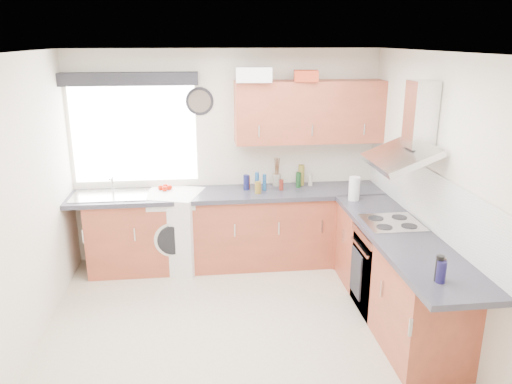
{
  "coord_description": "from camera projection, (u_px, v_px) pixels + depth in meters",
  "views": [
    {
      "loc": [
        -0.3,
        -3.99,
        2.61
      ],
      "look_at": [
        0.25,
        0.85,
        1.1
      ],
      "focal_mm": 35.0,
      "sensor_mm": 36.0,
      "label": 1
    }
  ],
  "objects": [
    {
      "name": "ground_plane",
      "position": [
        239.0,
        334.0,
        4.59
      ],
      "size": [
        3.6,
        3.6,
        0.0
      ],
      "primitive_type": "plane",
      "color": "beige"
    },
    {
      "name": "ceiling",
      "position": [
        236.0,
        53.0,
        3.85
      ],
      "size": [
        3.6,
        3.6,
        0.02
      ],
      "primitive_type": "cube",
      "color": "white",
      "rests_on": "wall_back"
    },
    {
      "name": "wall_back",
      "position": [
        226.0,
        157.0,
        5.93
      ],
      "size": [
        3.6,
        0.02,
        2.5
      ],
      "primitive_type": "cube",
      "color": "silver",
      "rests_on": "ground_plane"
    },
    {
      "name": "wall_front",
      "position": [
        266.0,
        320.0,
        2.52
      ],
      "size": [
        3.6,
        0.02,
        2.5
      ],
      "primitive_type": "cube",
      "color": "silver",
      "rests_on": "ground_plane"
    },
    {
      "name": "wall_left",
      "position": [
        16.0,
        214.0,
        4.03
      ],
      "size": [
        0.02,
        3.6,
        2.5
      ],
      "primitive_type": "cube",
      "color": "silver",
      "rests_on": "ground_plane"
    },
    {
      "name": "wall_right",
      "position": [
        440.0,
        198.0,
        4.42
      ],
      "size": [
        0.02,
        3.6,
        2.5
      ],
      "primitive_type": "cube",
      "color": "silver",
      "rests_on": "ground_plane"
    },
    {
      "name": "window",
      "position": [
        134.0,
        134.0,
        5.72
      ],
      "size": [
        1.4,
        0.02,
        1.1
      ],
      "primitive_type": "cube",
      "color": "white",
      "rests_on": "wall_back"
    },
    {
      "name": "window_blind",
      "position": [
        129.0,
        79.0,
        5.45
      ],
      "size": [
        1.5,
        0.18,
        0.14
      ],
      "primitive_type": "cube",
      "color": "black",
      "rests_on": "wall_back"
    },
    {
      "name": "splashback",
      "position": [
        424.0,
        196.0,
        4.72
      ],
      "size": [
        0.01,
        3.0,
        0.54
      ],
      "primitive_type": "cube",
      "color": "white",
      "rests_on": "wall_right"
    },
    {
      "name": "base_cab_back",
      "position": [
        220.0,
        231.0,
        5.89
      ],
      "size": [
        3.0,
        0.58,
        0.86
      ],
      "primitive_type": "cube",
      "color": "brown",
      "rests_on": "ground_plane"
    },
    {
      "name": "base_cab_corner",
      "position": [
        352.0,
        225.0,
        6.05
      ],
      "size": [
        0.6,
        0.6,
        0.86
      ],
      "primitive_type": "cube",
      "color": "brown",
      "rests_on": "ground_plane"
    },
    {
      "name": "base_cab_right",
      "position": [
        395.0,
        276.0,
        4.77
      ],
      "size": [
        0.58,
        2.1,
        0.86
      ],
      "primitive_type": "cube",
      "color": "brown",
      "rests_on": "ground_plane"
    },
    {
      "name": "worktop_back",
      "position": [
        228.0,
        194.0,
        5.76
      ],
      "size": [
        3.6,
        0.62,
        0.05
      ],
      "primitive_type": "cube",
      "color": "#2D2C37",
      "rests_on": "base_cab_back"
    },
    {
      "name": "worktop_right",
      "position": [
        404.0,
        238.0,
        4.49
      ],
      "size": [
        0.62,
        2.42,
        0.05
      ],
      "primitive_type": "cube",
      "color": "#2D2C37",
      "rests_on": "base_cab_right"
    },
    {
      "name": "sink",
      "position": [
        110.0,
        192.0,
        5.59
      ],
      "size": [
        0.84,
        0.46,
        0.1
      ],
      "primitive_type": null,
      "color": "silver",
      "rests_on": "worktop_back"
    },
    {
      "name": "oven",
      "position": [
        388.0,
        269.0,
        4.91
      ],
      "size": [
        0.56,
        0.58,
        0.85
      ],
      "primitive_type": "cube",
      "color": "black",
      "rests_on": "ground_plane"
    },
    {
      "name": "hob_plate",
      "position": [
        392.0,
        223.0,
        4.77
      ],
      "size": [
        0.52,
        0.52,
        0.01
      ],
      "primitive_type": "cube",
      "color": "silver",
      "rests_on": "worktop_right"
    },
    {
      "name": "extractor_hood",
      "position": [
        410.0,
        134.0,
        4.53
      ],
      "size": [
        0.52,
        0.78,
        0.66
      ],
      "primitive_type": null,
      "color": "silver",
      "rests_on": "wall_right"
    },
    {
      "name": "upper_cabinets",
      "position": [
        309.0,
        112.0,
        5.71
      ],
      "size": [
        1.7,
        0.35,
        0.7
      ],
      "primitive_type": "cube",
      "color": "brown",
      "rests_on": "wall_back"
    },
    {
      "name": "washing_machine",
      "position": [
        174.0,
        230.0,
        5.83
      ],
      "size": [
        0.78,
        0.77,
        0.91
      ],
      "primitive_type": "cube",
      "rotation": [
        0.0,
        0.0,
        -0.31
      ],
      "color": "white",
      "rests_on": "ground_plane"
    },
    {
      "name": "wall_clock",
      "position": [
        200.0,
        101.0,
        5.68
      ],
      "size": [
        0.32,
        0.04,
        0.32
      ],
      "primitive_type": "cylinder",
      "rotation": [
        1.57,
        0.0,
        0.0
      ],
      "color": "black",
      "rests_on": "wall_back"
    },
    {
      "name": "casserole",
      "position": [
        254.0,
        74.0,
        5.41
      ],
      "size": [
        0.4,
        0.3,
        0.16
      ],
      "primitive_type": "cube",
      "rotation": [
        0.0,
        0.0,
        -0.06
      ],
      "color": "white",
      "rests_on": "upper_cabinets"
    },
    {
      "name": "storage_box",
      "position": [
        306.0,
        76.0,
        5.48
      ],
      "size": [
        0.29,
        0.25,
        0.12
      ],
      "primitive_type": "cube",
      "rotation": [
        0.0,
        0.0,
        -0.14
      ],
      "color": "#A53118",
      "rests_on": "upper_cabinets"
    },
    {
      "name": "utensil_pot",
      "position": [
        277.0,
        180.0,
        5.98
      ],
      "size": [
        0.12,
        0.12,
        0.14
      ],
      "primitive_type": "cylinder",
      "rotation": [
        0.0,
        0.0,
        0.26
      ],
      "color": "gray",
      "rests_on": "worktop_back"
    },
    {
      "name": "kitchen_roll",
      "position": [
        354.0,
        188.0,
        5.43
      ],
      "size": [
        0.15,
        0.15,
        0.26
      ],
      "primitive_type": "cylinder",
      "rotation": [
        0.0,
        0.0,
        -0.25
      ],
      "color": "white",
      "rests_on": "worktop_right"
    },
    {
      "name": "tomato_cluster",
      "position": [
        165.0,
        188.0,
        5.8
      ],
      "size": [
        0.16,
        0.16,
        0.06
      ],
      "primitive_type": null,
      "rotation": [
        0.0,
        0.0,
        -0.16
      ],
      "color": "#AF1301",
      "rests_on": "worktop_back"
    },
    {
      "name": "jar_0",
      "position": [
        258.0,
        188.0,
        5.68
      ],
      "size": [
        0.07,
        0.07,
        0.14
      ],
      "primitive_type": "cylinder",
      "color": "brown",
      "rests_on": "worktop_back"
    },
    {
      "name": "jar_1",
      "position": [
        247.0,
        182.0,
        5.85
      ],
      "size": [
        0.06,
        0.06,
        0.16
      ],
      "primitive_type": "cylinder",
      "color": "maroon",
      "rests_on": "worktop_back"
    },
    {
      "name": "jar_2",
      "position": [
        264.0,
        182.0,
        5.78
      ],
      "size": [
        0.04,
        0.04,
        0.19
      ],
      "primitive_type": "cylinder",
      "color": "navy",
      "rests_on": "worktop_back"
    },
    {
      "name": "jar_3",
      "position": [
        246.0,
        182.0,
        5.81
      ],
      "size": [
        0.07,
        0.07,
        0.18
      ],
      "primitive_type": "cylinder",
      "color": "#141745",
      "rests_on": "worktop_back"
    },
    {
      "name": "jar_4",
      "position": [
        281.0,
        185.0,
        5.8
      ],
      "size": [
        0.05,
        0.05,
        0.12
      ],
      "primitive_type": "cylinder",
      "color": "maroon",
      "rests_on": "worktop_back"
    },
    {
      "name": "jar_5",
      "position": [
        301.0,
        175.0,
        5.98
      ],
      "size": [
        0.07,
        0.07,
        0.25
      ],
      "primitive_type": "cylinder",
      "color": "olive",
      "rests_on": "worktop_back"
    },
    {
      "name": "jar_6",
      "position": [
        298.0,
        180.0,
        5.9
      ],
      "size": [
        0.06,
        0.06,
        0.18
      ],
      "primitive_type": "cylinder",
      "color": "#153B19",
      "rests_on": "worktop_back"
    },
    {
      "name": "jar_7",
      "position": [
        257.0,
        181.0,
        5.79
      ],
      "size": [
        0.05,
        0.05,
        0.21
      ],
      "primitive_type": "cylinder",
      "color": "navy",
      "rests_on": "worktop_back"
    },
    {
      "name": "jar_8",
      "position": [
        310.0,
        180.0,
        5.97
      ],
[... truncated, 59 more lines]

